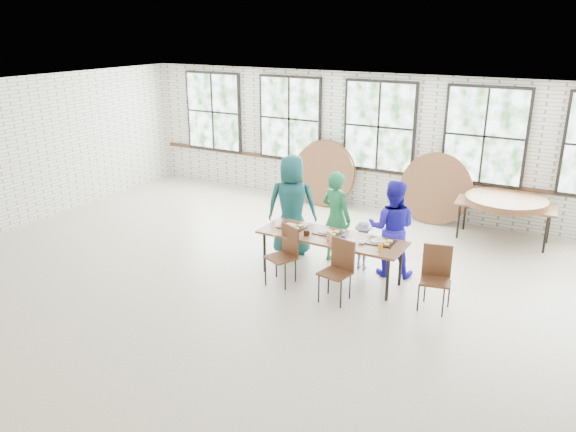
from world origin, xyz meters
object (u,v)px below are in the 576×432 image
(chair_near_right, at_px, (339,265))
(dining_table, at_px, (331,239))
(storage_table, at_px, (505,207))
(chair_near_left, at_px, (285,250))

(chair_near_right, bearing_deg, dining_table, 136.69)
(dining_table, xyz_separation_m, storage_table, (2.17, 3.15, -0.00))
(chair_near_right, bearing_deg, chair_near_left, -174.49)
(storage_table, bearing_deg, chair_near_right, -119.69)
(chair_near_right, bearing_deg, storage_table, 77.04)
(dining_table, bearing_deg, storage_table, 55.76)
(chair_near_left, xyz_separation_m, chair_near_right, (0.99, -0.12, 0.00))
(chair_near_left, height_order, storage_table, chair_near_left)
(dining_table, distance_m, chair_near_left, 0.76)
(dining_table, distance_m, chair_near_right, 0.74)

